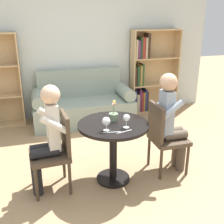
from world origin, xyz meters
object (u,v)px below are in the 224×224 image
Objects in this scene: wine_glass_right at (126,118)px; chair_left at (56,149)px; chair_right at (164,135)px; person_left at (46,137)px; flower_vase at (114,115)px; wine_glass_left at (106,122)px; couch at (83,105)px; bookshelf_right at (148,73)px; person_right at (171,120)px.

chair_left is at bearing 166.90° from wine_glass_right.
person_left is at bearing 89.97° from chair_right.
person_left is 5.21× the size of flower_vase.
person_left reaches higher than wine_glass_left.
person_left is (-1.40, -0.01, 0.16)m from chair_right.
flower_vase is (0.03, -1.86, 0.48)m from couch.
couch is 11.54× the size of wine_glass_left.
bookshelf_right is at bearing 58.15° from wine_glass_left.
chair_left is at bearing 92.37° from person_left.
bookshelf_right is at bearing 62.12° from wine_glass_right.
person_left is at bearing -87.63° from chair_left.
bookshelf_right is 10.39× the size of wine_glass_right.
couch is at bearing 86.59° from wine_glass_left.
person_right is at bearing -105.72° from bookshelf_right.
person_left is at bearing 163.27° from wine_glass_left.
person_right is (1.39, -0.00, 0.18)m from chair_left.
person_right reaches higher than flower_vase.
person_right is 0.68m from wine_glass_right.
bookshelf_right reaches higher than couch.
bookshelf_right is 2.99m from chair_left.
person_left is at bearing -174.54° from flower_vase.
bookshelf_right is at bearing 11.22° from couch.
chair_right is 0.20m from person_right.
chair_left is 5.86× the size of wine_glass_right.
flower_vase reaches higher than wine_glass_right.
bookshelf_right is at bearing 132.83° from person_left.
person_right is (0.09, 0.00, 0.18)m from chair_right.
chair_left is at bearing 89.58° from chair_right.
chair_right reaches higher than wine_glass_left.
couch reaches higher than chair_right.
couch is 2.19m from wine_glass_left.
flower_vase is at bearing 91.92° from person_left.
chair_right is at bearing 90.23° from person_right.
chair_left is at bearing -132.51° from bookshelf_right.
person_right is 8.22× the size of wine_glass_right.
wine_glass_left is (-1.49, -2.39, 0.06)m from bookshelf_right.
wine_glass_left is (0.53, -0.19, 0.34)m from chair_left.
chair_right is 0.87m from wine_glass_left.
wine_glass_left is at bearing -175.47° from wine_glass_right.
chair_left reaches higher than wine_glass_right.
person_left reaches higher than flower_vase.
person_left reaches higher than chair_right.
chair_left is 0.74× the size of person_left.
chair_left is 0.71× the size of person_right.
bookshelf_right is 2.82m from wine_glass_left.
person_right is at bearing -89.77° from chair_right.
couch is at bearing 18.40° from chair_right.
wine_glass_left is at bearing -121.13° from flower_vase.
person_right is at bearing -5.30° from flower_vase.
wine_glass_left is at bearing -121.85° from bookshelf_right.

